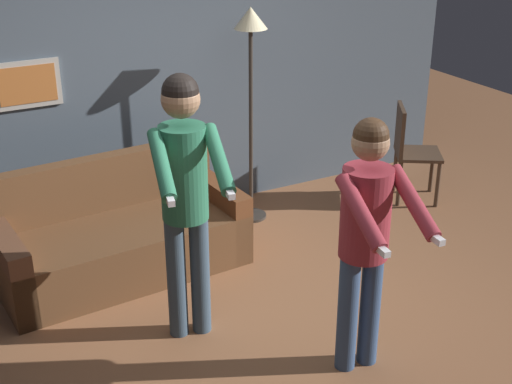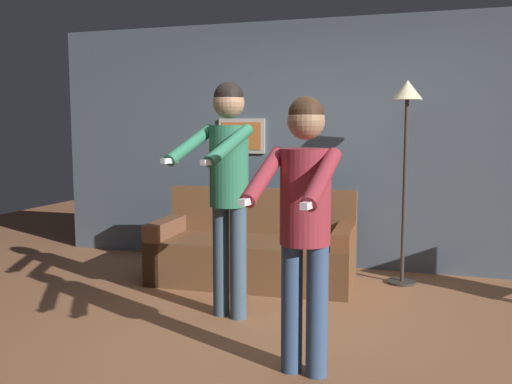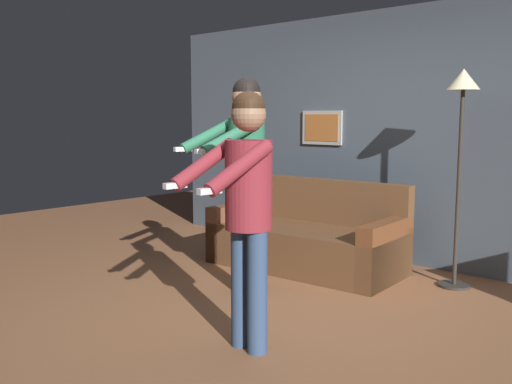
{
  "view_description": "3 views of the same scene",
  "coord_description": "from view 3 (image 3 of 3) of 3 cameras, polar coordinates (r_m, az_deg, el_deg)",
  "views": [
    {
      "loc": [
        -2.04,
        -3.55,
        2.89
      ],
      "look_at": [
        -0.13,
        -0.05,
        1.12
      ],
      "focal_mm": 50.0,
      "sensor_mm": 36.0,
      "label": 1
    },
    {
      "loc": [
        1.08,
        -3.79,
        1.49
      ],
      "look_at": [
        -0.08,
        -0.21,
        1.06
      ],
      "focal_mm": 40.0,
      "sensor_mm": 36.0,
      "label": 2
    },
    {
      "loc": [
        2.74,
        -3.17,
        1.5
      ],
      "look_at": [
        0.08,
        -0.19,
        0.98
      ],
      "focal_mm": 40.0,
      "sensor_mm": 36.0,
      "label": 3
    }
  ],
  "objects": [
    {
      "name": "ground_plane",
      "position": [
        4.45,
        0.88,
        -12.23
      ],
      "size": [
        12.0,
        12.0,
        0.0
      ],
      "primitive_type": "plane",
      "color": "#945F3C"
    },
    {
      "name": "back_wall_assembly",
      "position": [
        6.02,
        14.63,
        5.32
      ],
      "size": [
        6.4,
        0.09,
        2.6
      ],
      "color": "#4A5663",
      "rests_on": "ground_plane"
    },
    {
      "name": "couch",
      "position": [
        5.74,
        5.12,
        -4.86
      ],
      "size": [
        1.95,
        0.97,
        0.87
      ],
      "color": "brown",
      "rests_on": "ground_plane"
    },
    {
      "name": "torchiere_lamp",
      "position": [
        5.25,
        19.9,
        7.31
      ],
      "size": [
        0.28,
        0.28,
        1.91
      ],
      "color": "#332D28",
      "rests_on": "ground_plane"
    },
    {
      "name": "person_standing_left",
      "position": [
        4.72,
        -1.14,
        2.88
      ],
      "size": [
        0.54,
        0.76,
        1.82
      ],
      "color": "#394E60",
      "rests_on": "ground_plane"
    },
    {
      "name": "person_standing_right",
      "position": [
        3.59,
        -0.96,
        -0.55
      ],
      "size": [
        0.48,
        0.68,
        1.66
      ],
      "color": "#344C72",
      "rests_on": "ground_plane"
    }
  ]
}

